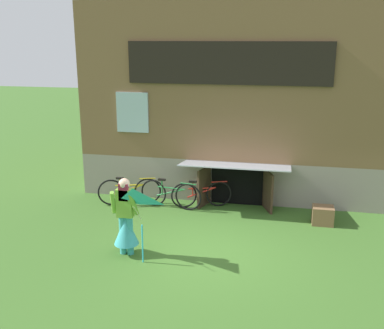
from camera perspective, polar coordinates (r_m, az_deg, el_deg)
ground_plane at (r=10.07m, az=1.77°, el=-10.59°), size 60.00×60.00×0.00m
log_house at (r=14.83m, az=5.77°, el=8.74°), size 8.34×6.60×5.39m
person at (r=9.72m, az=-8.24°, el=-7.18°), size 0.61×0.53×1.67m
kite at (r=8.99m, az=-7.31°, el=-5.05°), size 0.73×0.70×1.57m
bicycle_red at (r=12.34m, az=1.17°, el=-3.70°), size 1.58×0.58×0.75m
bicycle_green at (r=12.29m, az=-2.68°, el=-3.71°), size 1.73×0.29×0.79m
bicycle_yellow at (r=12.64m, az=-7.80°, el=-3.30°), size 1.65×0.58×0.78m
wooden_crate at (r=11.75m, az=15.95°, el=-6.09°), size 0.51×0.43×0.45m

